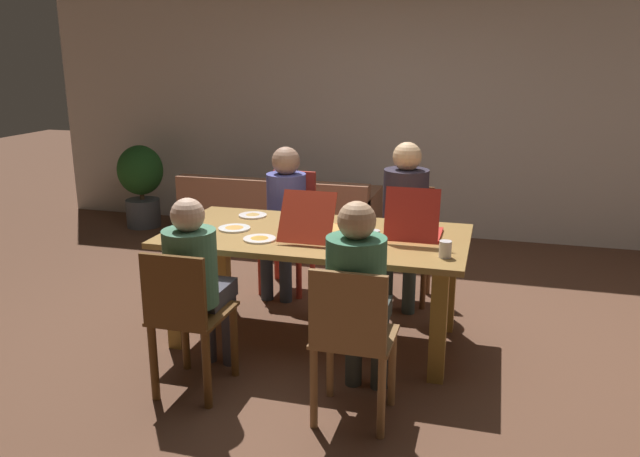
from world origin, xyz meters
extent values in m
plane|color=brown|center=(0.00, 0.00, 0.00)|extent=(20.00, 20.00, 0.00)
cube|color=beige|center=(0.00, 2.88, 1.47)|extent=(7.92, 0.12, 2.95)
cube|color=olive|center=(0.00, 0.00, 0.74)|extent=(2.00, 1.04, 0.04)
cube|color=olive|center=(-0.86, -0.38, 0.36)|extent=(0.10, 0.10, 0.72)
cube|color=olive|center=(0.86, -0.38, 0.36)|extent=(0.10, 0.10, 0.72)
cube|color=olive|center=(-0.86, 0.38, 0.36)|extent=(0.10, 0.10, 0.72)
cube|color=olive|center=(0.86, 0.38, 0.36)|extent=(0.10, 0.10, 0.72)
cylinder|color=#B33225|center=(-0.34, 0.67, 0.23)|extent=(0.05, 0.05, 0.46)
cylinder|color=#B33225|center=(-0.66, 0.67, 0.23)|extent=(0.05, 0.05, 0.46)
cylinder|color=#B33225|center=(-0.34, 1.06, 0.23)|extent=(0.05, 0.05, 0.46)
cylinder|color=#B33225|center=(-0.66, 1.06, 0.23)|extent=(0.05, 0.05, 0.46)
cube|color=#B33225|center=(-0.50, 0.87, 0.47)|extent=(0.39, 0.46, 0.02)
cube|color=#B33225|center=(-0.50, 1.08, 0.72)|extent=(0.37, 0.03, 0.49)
cylinder|color=#2F3849|center=(-0.42, 0.58, 0.24)|extent=(0.10, 0.10, 0.48)
cylinder|color=#2F3849|center=(-0.58, 0.58, 0.24)|extent=(0.10, 0.10, 0.48)
cube|color=#2F3849|center=(-0.50, 0.72, 0.53)|extent=(0.29, 0.30, 0.11)
cylinder|color=#50529F|center=(-0.50, 0.87, 0.76)|extent=(0.32, 0.32, 0.45)
sphere|color=#A2785F|center=(-0.50, 0.87, 1.08)|extent=(0.23, 0.23, 0.23)
cylinder|color=brown|center=(0.65, 0.72, 0.23)|extent=(0.04, 0.04, 0.46)
cylinder|color=brown|center=(0.29, 0.72, 0.23)|extent=(0.04, 0.04, 0.46)
cylinder|color=brown|center=(0.65, 1.05, 0.23)|extent=(0.04, 0.04, 0.46)
cylinder|color=brown|center=(0.29, 1.05, 0.23)|extent=(0.04, 0.04, 0.46)
cube|color=brown|center=(0.47, 0.89, 0.47)|extent=(0.42, 0.39, 0.02)
cube|color=brown|center=(0.47, 1.07, 0.69)|extent=(0.40, 0.03, 0.42)
cylinder|color=#324040|center=(0.56, 0.61, 0.24)|extent=(0.10, 0.10, 0.48)
cylinder|color=#324040|center=(0.38, 0.61, 0.24)|extent=(0.10, 0.10, 0.48)
cube|color=#324040|center=(0.47, 0.74, 0.53)|extent=(0.31, 0.29, 0.11)
cylinder|color=#2E2836|center=(0.47, 0.89, 0.79)|extent=(0.35, 0.35, 0.53)
sphere|color=#E0B382|center=(0.47, 0.89, 1.16)|extent=(0.22, 0.22, 0.22)
cylinder|color=brown|center=(-0.66, -0.65, 0.23)|extent=(0.05, 0.05, 0.46)
cylinder|color=brown|center=(-0.33, -0.65, 0.23)|extent=(0.05, 0.05, 0.46)
cylinder|color=brown|center=(-0.66, -1.03, 0.23)|extent=(0.05, 0.05, 0.46)
cylinder|color=brown|center=(-0.33, -1.03, 0.23)|extent=(0.05, 0.05, 0.46)
cube|color=brown|center=(-0.50, -0.84, 0.47)|extent=(0.40, 0.45, 0.02)
cube|color=brown|center=(-0.50, -1.05, 0.68)|extent=(0.38, 0.03, 0.41)
cylinder|color=#413F49|center=(-0.57, -0.51, 0.24)|extent=(0.10, 0.10, 0.48)
cylinder|color=#413F49|center=(-0.42, -0.51, 0.24)|extent=(0.10, 0.10, 0.48)
cube|color=#413F49|center=(-0.50, -0.67, 0.53)|extent=(0.27, 0.34, 0.11)
cylinder|color=#46785A|center=(-0.50, -0.84, 0.75)|extent=(0.30, 0.30, 0.44)
sphere|color=#D7AB8D|center=(-0.50, -0.84, 1.06)|extent=(0.19, 0.19, 0.19)
cylinder|color=olive|center=(0.29, -0.73, 0.23)|extent=(0.04, 0.04, 0.46)
cylinder|color=olive|center=(0.65, -0.73, 0.23)|extent=(0.04, 0.04, 0.46)
cylinder|color=olive|center=(0.29, -1.06, 0.23)|extent=(0.04, 0.04, 0.46)
cylinder|color=olive|center=(0.65, -1.06, 0.23)|extent=(0.04, 0.04, 0.46)
cube|color=olive|center=(0.47, -0.89, 0.47)|extent=(0.42, 0.39, 0.02)
cube|color=olive|center=(0.47, -1.08, 0.69)|extent=(0.40, 0.03, 0.41)
cylinder|color=#363C38|center=(0.39, -0.56, 0.24)|extent=(0.10, 0.10, 0.48)
cylinder|color=#363C38|center=(0.55, -0.56, 0.24)|extent=(0.10, 0.10, 0.48)
cube|color=#363C38|center=(0.47, -0.72, 0.53)|extent=(0.28, 0.35, 0.11)
cylinder|color=#3D7757|center=(0.47, -0.89, 0.77)|extent=(0.31, 0.31, 0.49)
sphere|color=tan|center=(0.47, -0.89, 1.11)|extent=(0.20, 0.20, 0.20)
cube|color=#B62D19|center=(0.01, 0.03, 0.77)|extent=(0.35, 0.35, 0.02)
cylinder|color=#C08B3E|center=(0.01, 0.03, 0.79)|extent=(0.31, 0.31, 0.01)
cube|color=#B62D19|center=(0.01, -0.23, 0.93)|extent=(0.35, 0.19, 0.30)
cube|color=red|center=(0.64, 0.13, 0.77)|extent=(0.34, 0.34, 0.02)
cylinder|color=gold|center=(0.64, 0.13, 0.79)|extent=(0.30, 0.30, 0.01)
cube|color=red|center=(0.64, -0.07, 0.95)|extent=(0.34, 0.08, 0.33)
cylinder|color=white|center=(-0.57, -0.05, 0.76)|extent=(0.22, 0.22, 0.01)
cone|color=gold|center=(-0.57, -0.05, 0.78)|extent=(0.13, 0.13, 0.02)
cylinder|color=white|center=(-0.31, -0.25, 0.76)|extent=(0.21, 0.21, 0.01)
cone|color=gold|center=(-0.31, -0.25, 0.78)|extent=(0.12, 0.12, 0.02)
cylinder|color=white|center=(-0.58, 0.31, 0.76)|extent=(0.21, 0.21, 0.01)
cone|color=tan|center=(-0.58, 0.31, 0.78)|extent=(0.10, 0.10, 0.02)
cylinder|color=silver|center=(0.46, -0.34, 0.83)|extent=(0.07, 0.07, 0.15)
cylinder|color=silver|center=(0.87, -0.29, 0.81)|extent=(0.07, 0.07, 0.10)
cube|color=#9C674B|center=(-0.99, 2.18, 0.19)|extent=(1.98, 0.84, 0.39)
cube|color=#9C674B|center=(-0.99, 1.84, 0.55)|extent=(1.98, 0.16, 0.33)
cube|color=#9C674B|center=(-1.88, 2.18, 0.48)|extent=(0.20, 0.80, 0.18)
cube|color=#9C674B|center=(-0.11, 2.18, 0.48)|extent=(0.20, 0.80, 0.18)
cylinder|color=#545B62|center=(-2.71, 2.31, 0.16)|extent=(0.38, 0.38, 0.31)
cylinder|color=brown|center=(-2.71, 2.31, 0.38)|extent=(0.05, 0.05, 0.13)
ellipsoid|color=#1F5320|center=(-2.71, 2.31, 0.65)|extent=(0.50, 0.50, 0.56)
camera|label=1|loc=(1.13, -3.93, 1.93)|focal=35.75mm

